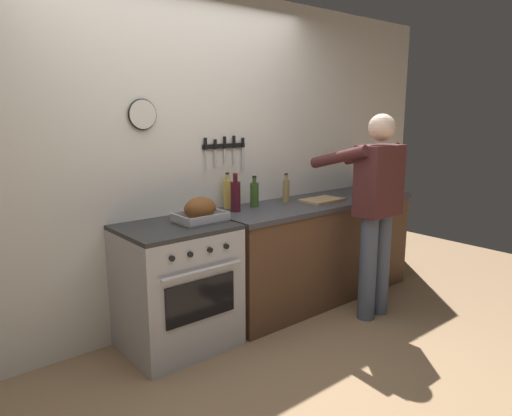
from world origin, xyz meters
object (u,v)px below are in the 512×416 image
at_px(cutting_board, 322,200).
at_px(bottle_cooking_oil, 227,193).
at_px(bottle_wine_red, 235,196).
at_px(bottle_vinegar, 286,190).
at_px(stove, 177,286).
at_px(bottle_olive_oil, 254,194).
at_px(person_cook, 376,203).
at_px(roasting_pan, 200,211).

relative_size(cutting_board, bottle_cooking_oil, 1.23).
bearing_deg(bottle_wine_red, bottle_cooking_oil, 77.70).
bearing_deg(bottle_wine_red, cutting_board, -9.56).
xyz_separation_m(bottle_wine_red, bottle_vinegar, (0.57, 0.02, -0.02)).
xyz_separation_m(stove, bottle_vinegar, (1.17, 0.12, 0.56)).
bearing_deg(bottle_cooking_oil, bottle_olive_oil, -27.02).
bearing_deg(bottle_wine_red, bottle_olive_oil, 11.66).
bearing_deg(bottle_olive_oil, person_cook, -47.18).
bearing_deg(bottle_vinegar, bottle_olive_oil, 175.64).
xyz_separation_m(bottle_vinegar, bottle_cooking_oil, (-0.54, 0.13, 0.02)).
distance_m(person_cook, bottle_wine_red, 1.13).
bearing_deg(person_cook, bottle_cooking_oil, 38.79).
bearing_deg(bottle_olive_oil, bottle_cooking_oil, 152.98).
relative_size(cutting_board, bottle_wine_red, 1.19).
height_order(bottle_wine_red, bottle_vinegar, bottle_wine_red).
relative_size(bottle_wine_red, bottle_cooking_oil, 1.04).
xyz_separation_m(person_cook, bottle_wine_red, (-0.90, 0.67, 0.08)).
height_order(cutting_board, bottle_cooking_oil, bottle_cooking_oil).
height_order(stove, person_cook, person_cook).
bearing_deg(stove, roasting_pan, -6.63).
relative_size(bottle_wine_red, bottle_olive_oil, 1.17).
distance_m(stove, person_cook, 1.69).
xyz_separation_m(roasting_pan, bottle_wine_red, (0.41, 0.12, 0.05)).
height_order(person_cook, bottle_olive_oil, person_cook).
xyz_separation_m(stove, person_cook, (1.51, -0.58, 0.50)).
height_order(bottle_olive_oil, bottle_cooking_oil, bottle_cooking_oil).
relative_size(bottle_wine_red, bottle_vinegar, 1.20).
distance_m(bottle_wine_red, bottle_cooking_oil, 0.15).
xyz_separation_m(cutting_board, bottle_wine_red, (-0.85, 0.14, 0.12)).
bearing_deg(person_cook, cutting_board, -2.21).
bearing_deg(stove, person_cook, -20.93).
distance_m(roasting_pan, cutting_board, 1.26).
bearing_deg(bottle_cooking_oil, bottle_wine_red, -102.30).
distance_m(person_cook, bottle_vinegar, 0.77).
bearing_deg(bottle_wine_red, bottle_vinegar, 2.27).
xyz_separation_m(cutting_board, bottle_olive_oil, (-0.62, 0.19, 0.10)).
height_order(person_cook, cutting_board, person_cook).
xyz_separation_m(person_cook, bottle_cooking_oil, (-0.87, 0.82, 0.07)).
height_order(person_cook, bottle_cooking_oil, person_cook).
xyz_separation_m(roasting_pan, bottle_cooking_oil, (0.44, 0.27, 0.04)).
relative_size(roasting_pan, cutting_board, 0.98).
bearing_deg(bottle_cooking_oil, stove, -158.93).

